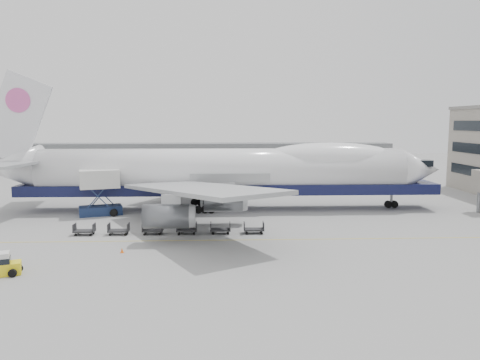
{
  "coord_description": "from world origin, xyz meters",
  "views": [
    {
      "loc": [
        -0.26,
        -55.43,
        12.78
      ],
      "look_at": [
        2.25,
        6.0,
        5.06
      ],
      "focal_mm": 35.0,
      "sensor_mm": 36.0,
      "label": 1
    }
  ],
  "objects": [
    {
      "name": "dolly_1",
      "position": [
        -11.91,
        -2.99,
        0.53
      ],
      "size": [
        2.3,
        1.35,
        1.3
      ],
      "color": "#2D2D30",
      "rests_on": "ground"
    },
    {
      "name": "dolly_4",
      "position": [
        -0.37,
        -2.99,
        0.53
      ],
      "size": [
        2.3,
        1.35,
        1.3
      ],
      "color": "#2D2D30",
      "rests_on": "ground"
    },
    {
      "name": "baggage_tug",
      "position": [
        -18.58,
        -16.81,
        0.86
      ],
      "size": [
        2.96,
        2.22,
        1.93
      ],
      "rotation": [
        0.0,
        0.0,
        0.35
      ],
      "color": "yellow",
      "rests_on": "ground"
    },
    {
      "name": "ground",
      "position": [
        0.0,
        0.0,
        0.0
      ],
      "size": [
        260.0,
        260.0,
        0.0
      ],
      "primitive_type": "plane",
      "color": "gray",
      "rests_on": "ground"
    },
    {
      "name": "hangar",
      "position": [
        -10.0,
        70.0,
        3.5
      ],
      "size": [
        110.0,
        8.0,
        7.0
      ],
      "primitive_type": "cube",
      "color": "slate",
      "rests_on": "ground"
    },
    {
      "name": "apron_line",
      "position": [
        0.0,
        -6.0,
        0.01
      ],
      "size": [
        60.0,
        0.15,
        0.01
      ],
      "primitive_type": "cube",
      "color": "gold",
      "rests_on": "ground"
    },
    {
      "name": "traffic_cone",
      "position": [
        -9.99,
        -10.48,
        0.24
      ],
      "size": [
        0.34,
        0.34,
        0.5
      ],
      "rotation": [
        0.0,
        0.0,
        -0.19
      ],
      "color": "#FF610D",
      "rests_on": "ground"
    },
    {
      "name": "dolly_3",
      "position": [
        -4.22,
        -2.99,
        0.53
      ],
      "size": [
        2.3,
        1.35,
        1.3
      ],
      "color": "#2D2D30",
      "rests_on": "ground"
    },
    {
      "name": "catering_truck",
      "position": [
        -16.83,
        8.52,
        3.46
      ],
      "size": [
        6.2,
        5.06,
        6.24
      ],
      "rotation": [
        0.0,
        0.0,
        0.31
      ],
      "color": "navy",
      "rests_on": "ground"
    },
    {
      "name": "dolly_0",
      "position": [
        -15.76,
        -2.99,
        0.53
      ],
      "size": [
        2.3,
        1.35,
        1.3
      ],
      "color": "#2D2D30",
      "rests_on": "ground"
    },
    {
      "name": "dolly_2",
      "position": [
        -8.06,
        -2.99,
        0.53
      ],
      "size": [
        2.3,
        1.35,
        1.3
      ],
      "color": "#2D2D30",
      "rests_on": "ground"
    },
    {
      "name": "dolly_5",
      "position": [
        3.48,
        -2.99,
        0.53
      ],
      "size": [
        2.3,
        1.35,
        1.3
      ],
      "color": "#2D2D30",
      "rests_on": "ground"
    },
    {
      "name": "airliner",
      "position": [
        0.64,
        12.0,
        5.62
      ],
      "size": [
        67.0,
        55.3,
        19.98
      ],
      "color": "white",
      "rests_on": "ground"
    }
  ]
}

